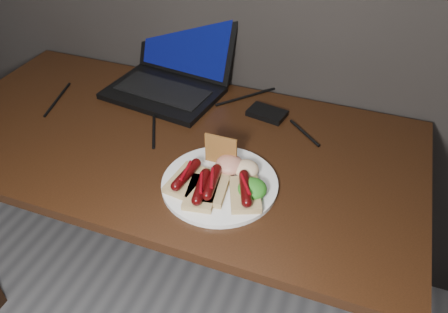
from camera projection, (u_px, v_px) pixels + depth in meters
desk at (172, 163)px, 1.29m from camera, size 1.40×0.70×0.75m
laptop at (172, 72)px, 1.43m from camera, size 0.39×0.37×0.25m
hard_drive at (267, 113)px, 1.33m from camera, size 0.12×0.09×0.02m
desk_cables at (182, 111)px, 1.34m from camera, size 0.87×0.43×0.01m
plate at (220, 184)px, 1.08m from camera, size 0.34×0.34×0.01m
bread_sausage_left at (186, 178)px, 1.07m from camera, size 0.08×0.12×0.04m
bread_sausage_center at (212, 185)px, 1.05m from camera, size 0.08×0.12×0.04m
bread_sausage_right at (245, 192)px, 1.03m from camera, size 0.11×0.13×0.04m
bread_sausage_extra at (201, 190)px, 1.03m from camera, size 0.09×0.13×0.04m
crispbread at (221, 150)px, 1.11m from camera, size 0.09×0.01×0.08m
salad_greens at (252, 189)px, 1.03m from camera, size 0.07×0.07×0.04m
salsa_mound at (229, 165)px, 1.10m from camera, size 0.07×0.07×0.04m
coleslaw_mound at (246, 169)px, 1.09m from camera, size 0.06×0.06×0.04m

